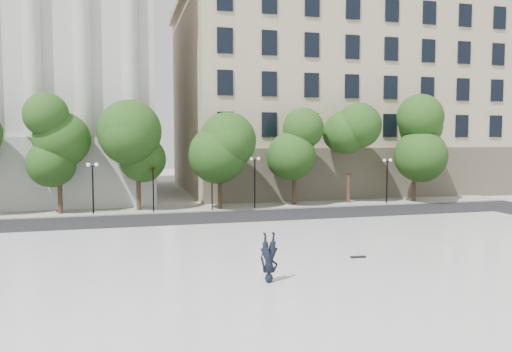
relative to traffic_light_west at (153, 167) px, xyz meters
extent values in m
plane|color=#AFAEA6|center=(2.46, -22.30, -3.67)|extent=(160.00, 160.00, 0.00)
cube|color=silver|center=(2.46, -19.30, -3.44)|extent=(44.00, 22.00, 0.45)
cube|color=black|center=(2.46, -4.30, -3.66)|extent=(60.00, 8.00, 0.02)
cube|color=#ABA89E|center=(2.46, 1.70, -3.61)|extent=(60.00, 4.00, 0.12)
cube|color=#B9A98D|center=(22.46, 16.70, 6.83)|extent=(36.00, 26.00, 21.00)
cylinder|color=black|center=(0.00, 0.00, -1.92)|extent=(0.10, 0.10, 3.50)
imported|color=black|center=(0.00, 0.00, 0.17)|extent=(0.55, 1.70, 0.67)
cylinder|color=black|center=(4.63, 0.00, -1.92)|extent=(0.10, 0.10, 3.50)
imported|color=black|center=(4.63, 0.00, 0.20)|extent=(0.45, 1.86, 0.74)
imported|color=black|center=(3.09, -21.63, -2.96)|extent=(0.70, 1.91, 0.52)
cube|color=black|center=(8.10, -18.94, -3.18)|extent=(0.73, 0.23, 0.07)
cylinder|color=#382619|center=(-6.93, 1.08, -2.18)|extent=(0.36, 0.36, 2.97)
sphere|color=#1F4413|center=(-6.93, 1.08, 1.85)|extent=(3.87, 3.87, 3.87)
cylinder|color=#382619|center=(-1.08, 1.45, -2.37)|extent=(0.36, 0.36, 2.59)
sphere|color=#1F4413|center=(-1.08, 1.45, 1.15)|extent=(4.47, 4.47, 4.47)
cylinder|color=#382619|center=(5.41, 0.71, -2.06)|extent=(0.36, 0.36, 3.21)
sphere|color=#1F4413|center=(5.41, 0.71, 2.29)|extent=(4.41, 4.41, 4.41)
cylinder|color=#382619|center=(12.14, 1.59, -2.20)|extent=(0.36, 0.36, 2.94)
sphere|color=#1F4413|center=(12.14, 1.59, 1.79)|extent=(3.50, 3.50, 3.50)
cylinder|color=#382619|center=(17.31, 1.57, -2.31)|extent=(0.36, 0.36, 2.72)
sphere|color=#1F4413|center=(17.31, 1.57, 1.39)|extent=(3.52, 3.52, 3.52)
cylinder|color=#382619|center=(23.49, 0.91, -2.15)|extent=(0.36, 0.36, 3.04)
sphere|color=#1F4413|center=(23.49, 0.91, 1.97)|extent=(3.93, 3.93, 3.93)
cylinder|color=black|center=(-4.49, 0.30, -1.78)|extent=(0.12, 0.12, 3.78)
cube|color=black|center=(-4.49, 0.30, 0.11)|extent=(0.60, 0.06, 0.06)
sphere|color=white|center=(-4.79, 0.30, 0.21)|extent=(0.28, 0.28, 0.28)
sphere|color=white|center=(-4.19, 0.30, 0.21)|extent=(0.28, 0.28, 0.28)
cylinder|color=black|center=(8.25, 0.30, -1.61)|extent=(0.12, 0.12, 4.12)
cube|color=black|center=(8.25, 0.30, 0.45)|extent=(0.60, 0.06, 0.06)
sphere|color=white|center=(7.95, 0.30, 0.55)|extent=(0.28, 0.28, 0.28)
sphere|color=white|center=(8.55, 0.30, 0.55)|extent=(0.28, 0.28, 0.28)
cylinder|color=black|center=(20.39, 0.30, -1.74)|extent=(0.12, 0.12, 3.85)
cube|color=black|center=(20.39, 0.30, 0.18)|extent=(0.60, 0.06, 0.06)
sphere|color=white|center=(20.09, 0.30, 0.28)|extent=(0.28, 0.28, 0.28)
sphere|color=white|center=(20.69, 0.30, 0.28)|extent=(0.28, 0.28, 0.28)
camera|label=1|loc=(-2.09, -39.36, 2.21)|focal=35.00mm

